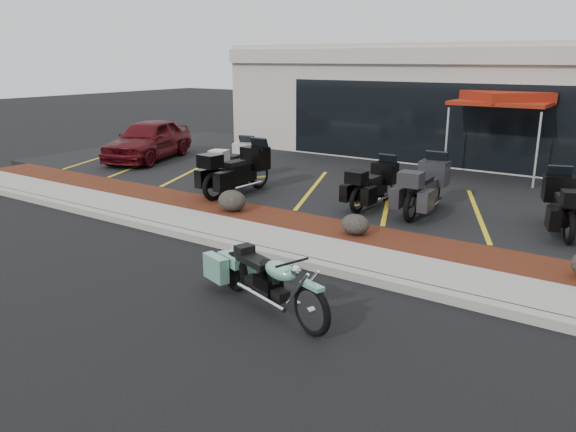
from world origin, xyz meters
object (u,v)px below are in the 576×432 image
Objects in this scene: traffic_cone at (427,175)px; popup_canopy at (506,99)px; touring_white at (247,157)px; parked_car at (148,140)px; hero_cruiser at (312,303)px.

traffic_cone is 3.32m from popup_canopy.
touring_white is 4.68m from parked_car.
touring_white is at bearing -24.25° from parked_car.
hero_cruiser is at bearing -77.90° from traffic_cone.
touring_white is at bearing -139.02° from popup_canopy.
touring_white is (-6.60, 6.95, 0.30)m from hero_cruiser.
parked_car is 8.33× the size of traffic_cone.
hero_cruiser is 1.25× the size of touring_white.
parked_car reaches higher than touring_white.
touring_white is 4.37× the size of traffic_cone.
parked_car is at bearing 73.14° from touring_white.
traffic_cone is at bearing 120.30° from hero_cruiser.
parked_car reaches higher than traffic_cone.
popup_canopy is (10.63, 4.09, 1.54)m from parked_car.
parked_car is 11.50m from popup_canopy.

